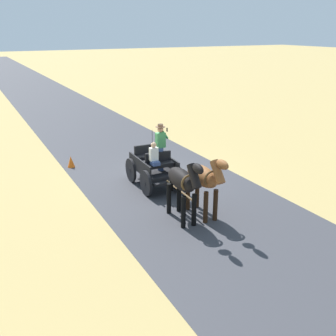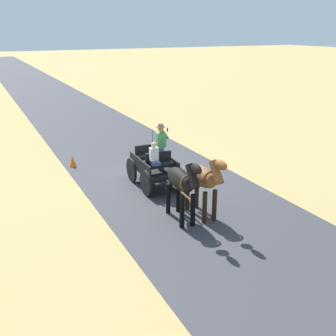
{
  "view_description": "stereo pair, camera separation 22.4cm",
  "coord_description": "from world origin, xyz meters",
  "px_view_note": "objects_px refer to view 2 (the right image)",
  "views": [
    {
      "loc": [
        6.58,
        13.32,
        5.81
      ],
      "look_at": [
        0.48,
        1.69,
        1.1
      ],
      "focal_mm": 41.91,
      "sensor_mm": 36.0,
      "label": 1
    },
    {
      "loc": [
        6.38,
        13.42,
        5.81
      ],
      "look_at": [
        0.48,
        1.69,
        1.1
      ],
      "focal_mm": 41.91,
      "sensor_mm": 36.0,
      "label": 2
    }
  ],
  "objects_px": {
    "horse_drawn_carriage": "(155,166)",
    "horse_off_side": "(182,182)",
    "traffic_cone": "(73,161)",
    "horse_near_side": "(203,178)"
  },
  "relations": [
    {
      "from": "horse_drawn_carriage",
      "to": "horse_off_side",
      "type": "distance_m",
      "value": 3.09
    },
    {
      "from": "horse_off_side",
      "to": "horse_near_side",
      "type": "bearing_deg",
      "value": 178.16
    },
    {
      "from": "horse_near_side",
      "to": "traffic_cone",
      "type": "distance_m",
      "value": 7.3
    },
    {
      "from": "horse_drawn_carriage",
      "to": "horse_off_side",
      "type": "height_order",
      "value": "horse_drawn_carriage"
    },
    {
      "from": "horse_near_side",
      "to": "horse_off_side",
      "type": "height_order",
      "value": "same"
    },
    {
      "from": "horse_off_side",
      "to": "traffic_cone",
      "type": "distance_m",
      "value": 7.04
    },
    {
      "from": "horse_off_side",
      "to": "traffic_cone",
      "type": "height_order",
      "value": "horse_off_side"
    },
    {
      "from": "traffic_cone",
      "to": "horse_drawn_carriage",
      "type": "bearing_deg",
      "value": 121.95
    },
    {
      "from": "traffic_cone",
      "to": "horse_off_side",
      "type": "bearing_deg",
      "value": 105.26
    },
    {
      "from": "horse_drawn_carriage",
      "to": "horse_near_side",
      "type": "height_order",
      "value": "horse_drawn_carriage"
    }
  ]
}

